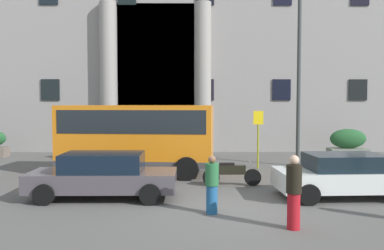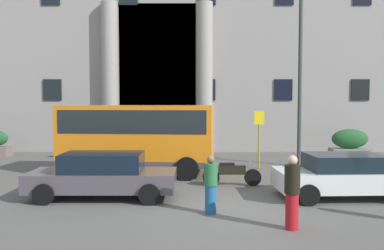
{
  "view_description": "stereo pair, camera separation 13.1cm",
  "coord_description": "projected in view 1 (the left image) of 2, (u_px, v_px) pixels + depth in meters",
  "views": [
    {
      "loc": [
        -0.98,
        -11.02,
        2.95
      ],
      "look_at": [
        -0.83,
        5.31,
        2.05
      ],
      "focal_mm": 37.66,
      "sensor_mm": 36.0,
      "label": 1
    },
    {
      "loc": [
        -0.85,
        -11.02,
        2.95
      ],
      "look_at": [
        -0.83,
        5.31,
        2.05
      ],
      "focal_mm": 37.66,
      "sensor_mm": 36.0,
      "label": 2
    }
  ],
  "objects": [
    {
      "name": "office_building_facade",
      "position": [
        202.0,
        24.0,
        28.16
      ],
      "size": [
        34.34,
        9.74,
        16.94
      ],
      "color": "gray",
      "rests_on": "ground_plane"
    },
    {
      "name": "lamppost_plaza_centre",
      "position": [
        299.0,
        60.0,
        18.57
      ],
      "size": [
        0.4,
        0.4,
        8.58
      ],
      "color": "#393F3F",
      "rests_on": "ground_plane"
    },
    {
      "name": "hedge_planter_far_west",
      "position": [
        348.0,
        143.0,
        21.85
      ],
      "size": [
        2.06,
        0.94,
        1.54
      ],
      "color": "gray",
      "rests_on": "ground_plane"
    },
    {
      "name": "ground_plane",
      "position": [
        224.0,
        211.0,
        11.18
      ],
      "size": [
        80.0,
        64.0,
        0.12
      ],
      "primitive_type": "cube",
      "color": "#555451"
    },
    {
      "name": "orange_minibus",
      "position": [
        137.0,
        133.0,
        16.54
      ],
      "size": [
        6.39,
        3.1,
        2.85
      ],
      "rotation": [
        0.0,
        0.0,
        -0.1
      ],
      "color": "orange",
      "rests_on": "ground_plane"
    },
    {
      "name": "bus_stop_sign",
      "position": [
        258.0,
        133.0,
        18.0
      ],
      "size": [
        0.44,
        0.08,
        2.59
      ],
      "color": "olive",
      "rests_on": "ground_plane"
    },
    {
      "name": "scooter_by_planter",
      "position": [
        231.0,
        173.0,
        14.27
      ],
      "size": [
        2.09,
        0.55,
        0.89
      ],
      "rotation": [
        0.0,
        0.0,
        0.01
      ],
      "color": "black",
      "rests_on": "ground_plane"
    },
    {
      "name": "parked_sedan_far",
      "position": [
        103.0,
        175.0,
        12.41
      ],
      "size": [
        4.5,
        1.93,
        1.41
      ],
      "rotation": [
        0.0,
        0.0,
        -0.0
      ],
      "color": "#4B464C",
      "rests_on": "ground_plane"
    },
    {
      "name": "pedestrian_woman_dark_dress",
      "position": [
        212.0,
        185.0,
        10.67
      ],
      "size": [
        0.36,
        0.36,
        1.55
      ],
      "rotation": [
        0.0,
        0.0,
        3.53
      ],
      "color": "#1E568C",
      "rests_on": "ground_plane"
    },
    {
      "name": "pedestrian_child_trailing",
      "position": [
        294.0,
        192.0,
        9.34
      ],
      "size": [
        0.36,
        0.36,
        1.74
      ],
      "rotation": [
        0.0,
        0.0,
        5.65
      ],
      "color": "#AC151E",
      "rests_on": "ground_plane"
    },
    {
      "name": "motorcycle_near_kerb",
      "position": [
        88.0,
        174.0,
        14.11
      ],
      "size": [
        2.03,
        0.56,
        0.89
      ],
      "rotation": [
        0.0,
        0.0,
        0.14
      ],
      "color": "black",
      "rests_on": "ground_plane"
    },
    {
      "name": "hedge_planter_far_east",
      "position": [
        79.0,
        147.0,
        21.2
      ],
      "size": [
        1.65,
        0.82,
        1.35
      ],
      "color": "gray",
      "rests_on": "ground_plane"
    },
    {
      "name": "hedge_planter_east",
      "position": [
        183.0,
        144.0,
        21.31
      ],
      "size": [
        2.18,
        0.95,
        1.61
      ],
      "color": "#676059",
      "rests_on": "ground_plane"
    },
    {
      "name": "parked_coupe_end",
      "position": [
        344.0,
        175.0,
        12.51
      ],
      "size": [
        4.26,
        2.17,
        1.36
      ],
      "rotation": [
        0.0,
        0.0,
        0.04
      ],
      "color": "silver",
      "rests_on": "ground_plane"
    }
  ]
}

